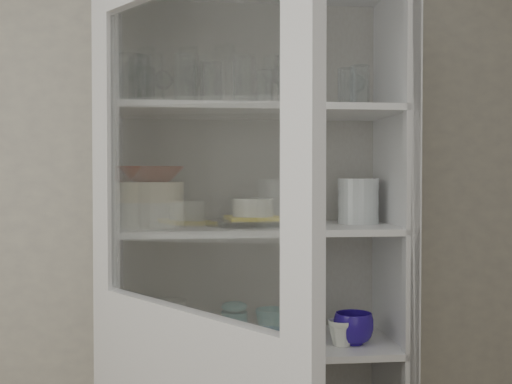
% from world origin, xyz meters
% --- Properties ---
extents(wall_back, '(3.60, 0.02, 2.60)m').
position_xyz_m(wall_back, '(0.00, 1.50, 1.30)').
color(wall_back, gray).
rests_on(wall_back, ground).
extents(pantry_cabinet, '(1.00, 0.45, 2.10)m').
position_xyz_m(pantry_cabinet, '(0.20, 1.34, 0.94)').
color(pantry_cabinet, silver).
rests_on(pantry_cabinet, floor).
extents(tumbler_0, '(0.08, 0.08, 0.15)m').
position_xyz_m(tumbler_0, '(-0.21, 1.14, 1.74)').
color(tumbler_0, silver).
rests_on(tumbler_0, shelf_glass).
extents(tumbler_1, '(0.08, 0.08, 0.14)m').
position_xyz_m(tumbler_1, '(-0.18, 1.11, 1.73)').
color(tumbler_1, silver).
rests_on(tumbler_1, shelf_glass).
extents(tumbler_2, '(0.09, 0.09, 0.15)m').
position_xyz_m(tumbler_2, '(-0.04, 1.12, 1.74)').
color(tumbler_2, silver).
rests_on(tumbler_2, shelf_glass).
extents(tumbler_3, '(0.09, 0.09, 0.15)m').
position_xyz_m(tumbler_3, '(0.15, 1.12, 1.73)').
color(tumbler_3, silver).
rests_on(tumbler_3, shelf_glass).
extents(tumbler_4, '(0.10, 0.10, 0.15)m').
position_xyz_m(tumbler_4, '(0.29, 1.12, 1.74)').
color(tumbler_4, silver).
rests_on(tumbler_4, shelf_glass).
extents(tumbler_5, '(0.08, 0.08, 0.13)m').
position_xyz_m(tumbler_5, '(0.53, 1.14, 1.73)').
color(tumbler_5, silver).
rests_on(tumbler_5, shelf_glass).
extents(tumbler_6, '(0.07, 0.07, 0.12)m').
position_xyz_m(tumbler_6, '(0.49, 1.16, 1.72)').
color(tumbler_6, silver).
rests_on(tumbler_6, shelf_glass).
extents(tumbler_7, '(0.10, 0.10, 0.15)m').
position_xyz_m(tumbler_7, '(-0.21, 1.27, 1.73)').
color(tumbler_7, silver).
rests_on(tumbler_7, shelf_glass).
extents(tumbler_8, '(0.07, 0.07, 0.13)m').
position_xyz_m(tumbler_8, '(-0.17, 1.26, 1.73)').
color(tumbler_8, silver).
rests_on(tumbler_8, shelf_glass).
extents(tumbler_9, '(0.07, 0.07, 0.13)m').
position_xyz_m(tumbler_9, '(0.22, 1.25, 1.73)').
color(tumbler_9, silver).
rests_on(tumbler_9, shelf_glass).
extents(tumbler_10, '(0.10, 0.10, 0.15)m').
position_xyz_m(tumbler_10, '(0.05, 1.25, 1.74)').
color(tumbler_10, silver).
rests_on(tumbler_10, shelf_glass).
extents(tumbler_11, '(0.08, 0.08, 0.12)m').
position_xyz_m(tumbler_11, '(0.38, 1.25, 1.72)').
color(tumbler_11, silver).
rests_on(tumbler_11, shelf_glass).
extents(goblet_0, '(0.07, 0.07, 0.16)m').
position_xyz_m(goblet_0, '(-0.12, 1.40, 1.74)').
color(goblet_0, silver).
rests_on(goblet_0, shelf_glass).
extents(goblet_1, '(0.08, 0.08, 0.18)m').
position_xyz_m(goblet_1, '(-0.01, 1.38, 1.75)').
color(goblet_1, silver).
rests_on(goblet_1, shelf_glass).
extents(goblet_2, '(0.08, 0.08, 0.18)m').
position_xyz_m(goblet_2, '(0.31, 1.35, 1.75)').
color(goblet_2, silver).
rests_on(goblet_2, shelf_glass).
extents(goblet_3, '(0.07, 0.07, 0.15)m').
position_xyz_m(goblet_3, '(0.58, 1.39, 1.74)').
color(goblet_3, silver).
rests_on(goblet_3, shelf_glass).
extents(plate_stack_front, '(0.21, 0.21, 0.08)m').
position_xyz_m(plate_stack_front, '(-0.15, 1.23, 1.30)').
color(plate_stack_front, white).
rests_on(plate_stack_front, shelf_plates).
extents(plate_stack_back, '(0.23, 0.23, 0.06)m').
position_xyz_m(plate_stack_back, '(-0.21, 1.41, 1.29)').
color(plate_stack_back, white).
rests_on(plate_stack_back, shelf_plates).
extents(cream_bowl, '(0.26, 0.26, 0.07)m').
position_xyz_m(cream_bowl, '(-0.15, 1.23, 1.38)').
color(cream_bowl, beige).
rests_on(cream_bowl, plate_stack_front).
extents(terracotta_bowl, '(0.24, 0.24, 0.05)m').
position_xyz_m(terracotta_bowl, '(-0.15, 1.23, 1.44)').
color(terracotta_bowl, maroon).
rests_on(terracotta_bowl, cream_bowl).
extents(glass_platter, '(0.39, 0.39, 0.02)m').
position_xyz_m(glass_platter, '(0.19, 1.28, 1.27)').
color(glass_platter, silver).
rests_on(glass_platter, shelf_plates).
extents(yellow_trivet, '(0.19, 0.19, 0.01)m').
position_xyz_m(yellow_trivet, '(0.19, 1.28, 1.29)').
color(yellow_trivet, yellow).
rests_on(yellow_trivet, glass_platter).
extents(white_ramekin, '(0.15, 0.15, 0.06)m').
position_xyz_m(white_ramekin, '(0.19, 1.28, 1.32)').
color(white_ramekin, white).
rests_on(white_ramekin, yellow_trivet).
extents(grey_bowl_stack, '(0.14, 0.14, 0.16)m').
position_xyz_m(grey_bowl_stack, '(0.57, 1.31, 1.34)').
color(grey_bowl_stack, silver).
rests_on(grey_bowl_stack, shelf_plates).
extents(mug_blue, '(0.17, 0.17, 0.11)m').
position_xyz_m(mug_blue, '(0.52, 1.19, 0.91)').
color(mug_blue, navy).
rests_on(mug_blue, shelf_mugs).
extents(mug_teal, '(0.12, 0.12, 0.10)m').
position_xyz_m(mug_teal, '(0.26, 1.29, 0.91)').
color(mug_teal, '#257B79').
rests_on(mug_teal, shelf_mugs).
extents(mug_white, '(0.10, 0.10, 0.09)m').
position_xyz_m(mug_white, '(0.48, 1.18, 0.90)').
color(mug_white, white).
rests_on(mug_white, shelf_mugs).
extents(teal_jar, '(0.09, 0.09, 0.11)m').
position_xyz_m(teal_jar, '(0.13, 1.32, 0.92)').
color(teal_jar, '#257B79').
rests_on(teal_jar, shelf_mugs).
extents(measuring_cups, '(0.11, 0.11, 0.04)m').
position_xyz_m(measuring_cups, '(-0.16, 1.20, 0.88)').
color(measuring_cups, '#B6B6B6').
rests_on(measuring_cups, shelf_mugs).
extents(white_canister, '(0.15, 0.15, 0.14)m').
position_xyz_m(white_canister, '(-0.10, 1.30, 0.93)').
color(white_canister, white).
rests_on(white_canister, shelf_mugs).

